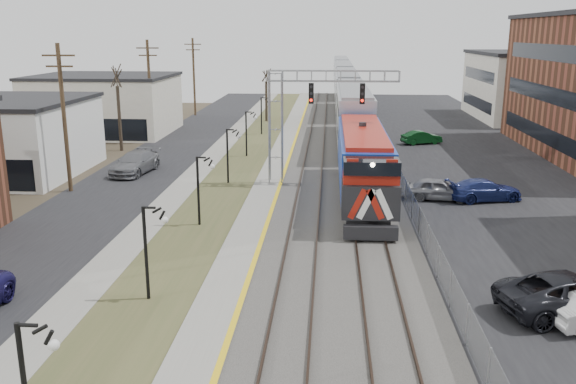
{
  "coord_description": "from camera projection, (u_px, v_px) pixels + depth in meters",
  "views": [
    {
      "loc": [
        3.3,
        -14.65,
        10.64
      ],
      "look_at": [
        1.2,
        15.96,
        2.6
      ],
      "focal_mm": 38.0,
      "sensor_mm": 36.0,
      "label": 1
    }
  ],
  "objects": [
    {
      "name": "ballast_bed",
      "position": [
        337.0,
        164.0,
        50.54
      ],
      "size": [
        8.0,
        120.0,
        0.2
      ],
      "primitive_type": "cube",
      "color": "#595651",
      "rests_on": "ground"
    },
    {
      "name": "lampposts",
      "position": [
        199.0,
        190.0,
        34.46
      ],
      "size": [
        0.14,
        62.14,
        4.0
      ],
      "color": "black",
      "rests_on": "ground"
    },
    {
      "name": "grass_median",
      "position": [
        242.0,
        163.0,
        51.09
      ],
      "size": [
        4.0,
        120.0,
        0.06
      ],
      "primitive_type": "cube",
      "color": "#404725",
      "rests_on": "ground"
    },
    {
      "name": "parking_lot",
      "position": [
        484.0,
        167.0,
        49.77
      ],
      "size": [
        16.0,
        120.0,
        0.04
      ],
      "primitive_type": "cube",
      "color": "black",
      "rests_on": "ground"
    },
    {
      "name": "train",
      "position": [
        346.0,
        90.0,
        84.64
      ],
      "size": [
        3.0,
        108.65,
        5.33
      ],
      "color": "#13349F",
      "rests_on": "ground"
    },
    {
      "name": "car_lot_f",
      "position": [
        422.0,
        138.0,
        59.72
      ],
      "size": [
        4.17,
        2.62,
        1.3
      ],
      "primitive_type": "imported",
      "rotation": [
        0.0,
        0.0,
        1.91
      ],
      "color": "#0C3C17",
      "rests_on": "ground"
    },
    {
      "name": "track_near",
      "position": [
        313.0,
        161.0,
        50.63
      ],
      "size": [
        1.58,
        120.0,
        0.15
      ],
      "color": "#2D2119",
      "rests_on": "ballast_bed"
    },
    {
      "name": "car_lot_c",
      "position": [
        572.0,
        295.0,
        23.56
      ],
      "size": [
        6.35,
        4.19,
        1.62
      ],
      "primitive_type": "imported",
      "rotation": [
        0.0,
        0.0,
        1.85
      ],
      "color": "black",
      "rests_on": "ground"
    },
    {
      "name": "car_lot_d",
      "position": [
        484.0,
        190.0,
        39.57
      ],
      "size": [
        5.22,
        3.15,
        1.42
      ],
      "primitive_type": "imported",
      "rotation": [
        0.0,
        0.0,
        1.83
      ],
      "color": "navy",
      "rests_on": "ground"
    },
    {
      "name": "platform",
      "position": [
        277.0,
        163.0,
        50.87
      ],
      "size": [
        2.0,
        120.0,
        0.24
      ],
      "primitive_type": "cube",
      "color": "gray",
      "rests_on": "ground"
    },
    {
      "name": "track_far",
      "position": [
        356.0,
        162.0,
        50.4
      ],
      "size": [
        1.58,
        120.0,
        0.15
      ],
      "color": "#2D2119",
      "rests_on": "ballast_bed"
    },
    {
      "name": "sidewalk",
      "position": [
        207.0,
        163.0,
        51.29
      ],
      "size": [
        2.0,
        120.0,
        0.08
      ],
      "primitive_type": "cube",
      "color": "gray",
      "rests_on": "ground"
    },
    {
      "name": "car_lot_e",
      "position": [
        438.0,
        190.0,
        39.73
      ],
      "size": [
        4.37,
        2.16,
        1.43
      ],
      "primitive_type": "imported",
      "rotation": [
        0.0,
        0.0,
        1.46
      ],
      "color": "slate",
      "rests_on": "ground"
    },
    {
      "name": "fence",
      "position": [
        389.0,
        156.0,
        50.09
      ],
      "size": [
        0.04,
        120.0,
        1.6
      ],
      "primitive_type": "cube",
      "color": "gray",
      "rests_on": "ground"
    },
    {
      "name": "signal_gantry",
      "position": [
        300.0,
        107.0,
        42.58
      ],
      "size": [
        9.0,
        1.07,
        8.15
      ],
      "color": "gray",
      "rests_on": "ground"
    },
    {
      "name": "platform_edge",
      "position": [
        288.0,
        161.0,
        50.78
      ],
      "size": [
        0.24,
        120.0,
        0.01
      ],
      "primitive_type": "cube",
      "color": "gold",
      "rests_on": "platform"
    },
    {
      "name": "bare_trees",
      "position": [
        152.0,
        124.0,
        54.77
      ],
      "size": [
        12.3,
        42.3,
        5.95
      ],
      "color": "#382D23",
      "rests_on": "ground"
    },
    {
      "name": "street_west",
      "position": [
        154.0,
        162.0,
        51.59
      ],
      "size": [
        7.0,
        120.0,
        0.04
      ],
      "primitive_type": "cube",
      "color": "black",
      "rests_on": "ground"
    },
    {
      "name": "car_street_b",
      "position": [
        135.0,
        163.0,
        47.27
      ],
      "size": [
        3.06,
        5.92,
        1.64
      ],
      "primitive_type": "imported",
      "rotation": [
        0.0,
        0.0,
        -0.14
      ],
      "color": "slate",
      "rests_on": "ground"
    },
    {
      "name": "utility_poles",
      "position": [
        64.0,
        119.0,
        40.88
      ],
      "size": [
        0.28,
        80.28,
        10.0
      ],
      "color": "#4C3823",
      "rests_on": "ground"
    }
  ]
}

